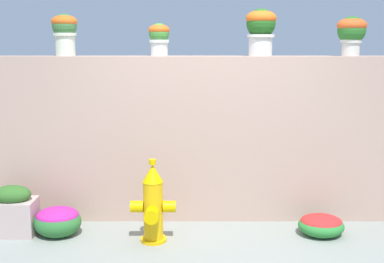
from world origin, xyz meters
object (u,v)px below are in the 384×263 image
potted_plant_1 (65,30)px  fire_hydrant (154,206)px  potted_plant_4 (352,31)px  flower_bush_right (322,224)px  potted_plant_2 (160,36)px  potted_plant_3 (262,27)px  planter_box (13,211)px  flower_bush_left (58,220)px

potted_plant_1 → fire_hydrant: bearing=-35.1°
potted_plant_4 → flower_bush_right: (-0.35, -0.48, -1.91)m
potted_plant_2 → fire_hydrant: bearing=-92.6°
potted_plant_1 → potted_plant_4: potted_plant_1 is taller
fire_hydrant → potted_plant_3: bearing=31.1°
potted_plant_4 → planter_box: 3.90m
potted_plant_3 → planter_box: bearing=-169.4°
potted_plant_2 → potted_plant_3: potted_plant_3 is taller
potted_plant_4 → flower_bush_right: potted_plant_4 is taller
potted_plant_1 → potted_plant_2: potted_plant_1 is taller
potted_plant_4 → flower_bush_left: size_ratio=0.86×
potted_plant_2 → planter_box: (-1.46, -0.52, -1.72)m
potted_plant_2 → potted_plant_4: (1.99, -0.05, 0.05)m
potted_plant_3 → potted_plant_4: bearing=-0.4°
fire_hydrant → flower_bush_left: (-0.97, 0.16, -0.21)m
potted_plant_4 → fire_hydrant: bearing=-162.2°
potted_plant_3 → flower_bush_right: (0.59, -0.49, -1.95)m
potted_plant_3 → flower_bush_left: potted_plant_3 is taller
planter_box → flower_bush_right: bearing=-0.4°
flower_bush_right → planter_box: (-3.10, 0.02, 0.13)m
potted_plant_2 → planter_box: size_ratio=0.67×
flower_bush_right → planter_box: bearing=179.6°
potted_plant_4 → flower_bush_left: potted_plant_4 is taller
flower_bush_left → planter_box: 0.46m
flower_bush_right → planter_box: 3.10m
fire_hydrant → flower_bush_right: size_ratio=1.79×
potted_plant_1 → potted_plant_3: potted_plant_3 is taller
potted_plant_4 → flower_bush_right: size_ratio=0.88×
potted_plant_4 → planter_box: bearing=-172.4°
fire_hydrant → planter_box: (-1.43, 0.19, -0.12)m
potted_plant_4 → fire_hydrant: size_ratio=0.49×
potted_plant_1 → planter_box: size_ratio=0.86×
flower_bush_right → planter_box: size_ratio=0.91×
flower_bush_left → potted_plant_3: bearing=13.6°
flower_bush_left → potted_plant_2: bearing=28.4°
potted_plant_3 → planter_box: size_ratio=0.95×
fire_hydrant → flower_bush_left: 1.01m
flower_bush_left → flower_bush_right: 2.64m
potted_plant_2 → fire_hydrant: (-0.03, -0.70, -1.60)m
potted_plant_2 → flower_bush_left: 2.14m
potted_plant_3 → fire_hydrant: 2.11m
flower_bush_right → fire_hydrant: bearing=-174.4°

